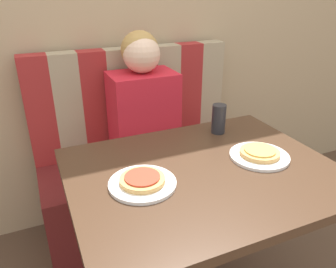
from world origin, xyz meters
name	(u,v)px	position (x,y,z in m)	size (l,w,h in m)	color
booth_seat	(146,194)	(0.00, 0.64, 0.23)	(1.13, 0.48, 0.47)	#5B1919
booth_backrest	(132,100)	(0.00, 0.83, 0.76)	(1.13, 0.10, 0.58)	maroon
dining_table	(203,193)	(0.00, 0.00, 0.65)	(0.95, 0.74, 0.76)	#422B1C
person	(143,103)	(0.00, 0.64, 0.80)	(0.33, 0.23, 0.69)	red
plate_left	(142,183)	(-0.23, -0.01, 0.76)	(0.22, 0.22, 0.01)	white
plate_right	(259,156)	(0.23, -0.01, 0.76)	(0.22, 0.22, 0.01)	white
pizza_left	(142,179)	(-0.23, -0.01, 0.78)	(0.15, 0.15, 0.02)	tan
pizza_right	(260,152)	(0.23, -0.01, 0.78)	(0.15, 0.15, 0.02)	tan
drinking_cup	(219,119)	(0.21, 0.25, 0.82)	(0.06, 0.06, 0.13)	#232328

